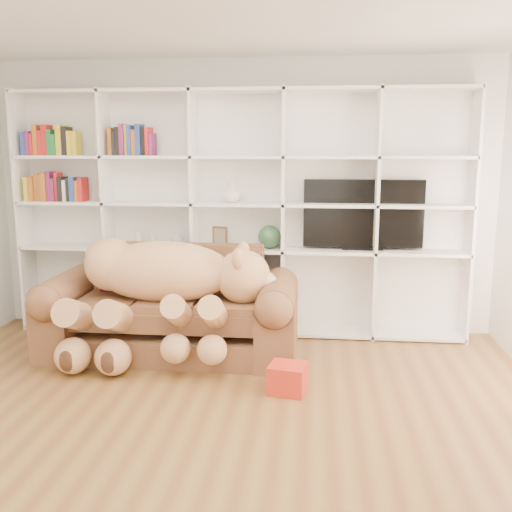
# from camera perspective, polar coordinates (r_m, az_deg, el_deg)

# --- Properties ---
(floor) EXTENTS (5.00, 5.00, 0.00)m
(floor) POSITION_cam_1_polar(r_m,az_deg,el_deg) (3.76, -6.55, -18.47)
(floor) COLOR brown
(floor) RESTS_ON ground
(wall_back) EXTENTS (5.00, 0.02, 2.70)m
(wall_back) POSITION_cam_1_polar(r_m,az_deg,el_deg) (5.77, -1.49, 5.91)
(wall_back) COLOR white
(wall_back) RESTS_ON floor
(bookshelf) EXTENTS (4.43, 0.35, 2.40)m
(bookshelf) POSITION_cam_1_polar(r_m,az_deg,el_deg) (5.68, -4.08, 5.35)
(bookshelf) COLOR white
(bookshelf) RESTS_ON floor
(sofa) EXTENTS (2.25, 0.97, 0.94)m
(sofa) POSITION_cam_1_polar(r_m,az_deg,el_deg) (5.24, -8.39, -5.75)
(sofa) COLOR brown
(sofa) RESTS_ON floor
(teddy_bear) EXTENTS (1.81, 0.96, 1.05)m
(teddy_bear) POSITION_cam_1_polar(r_m,az_deg,el_deg) (4.99, -9.36, -2.87)
(teddy_bear) COLOR #E1AA70
(teddy_bear) RESTS_ON sofa
(throw_pillow) EXTENTS (0.43, 0.25, 0.45)m
(throw_pillow) POSITION_cam_1_polar(r_m,az_deg,el_deg) (5.44, -12.87, -1.64)
(throw_pillow) COLOR maroon
(throw_pillow) RESTS_ON sofa
(gift_box) EXTENTS (0.31, 0.30, 0.22)m
(gift_box) POSITION_cam_1_polar(r_m,az_deg,el_deg) (4.44, 3.17, -12.11)
(gift_box) COLOR red
(gift_box) RESTS_ON floor
(tv) EXTENTS (1.15, 0.18, 0.68)m
(tv) POSITION_cam_1_polar(r_m,az_deg,el_deg) (5.61, 10.66, 4.05)
(tv) COLOR black
(tv) RESTS_ON bookshelf
(picture_frame) EXTENTS (0.16, 0.08, 0.20)m
(picture_frame) POSITION_cam_1_polar(r_m,az_deg,el_deg) (5.65, -3.62, 1.96)
(picture_frame) COLOR #523B1C
(picture_frame) RESTS_ON bookshelf
(green_vase) EXTENTS (0.23, 0.23, 0.23)m
(green_vase) POSITION_cam_1_polar(r_m,az_deg,el_deg) (5.59, 1.36, 1.92)
(green_vase) COLOR #2C5633
(green_vase) RESTS_ON bookshelf
(figurine_tall) EXTENTS (0.10, 0.10, 0.15)m
(figurine_tall) POSITION_cam_1_polar(r_m,az_deg,el_deg) (5.85, -11.74, 1.73)
(figurine_tall) COLOR beige
(figurine_tall) RESTS_ON bookshelf
(figurine_short) EXTENTS (0.07, 0.07, 0.11)m
(figurine_short) POSITION_cam_1_polar(r_m,az_deg,el_deg) (5.81, -10.30, 1.50)
(figurine_short) COLOR beige
(figurine_short) RESTS_ON bookshelf
(snow_globe) EXTENTS (0.13, 0.13, 0.13)m
(snow_globe) POSITION_cam_1_polar(r_m,az_deg,el_deg) (5.74, -7.88, 1.60)
(snow_globe) COLOR silver
(snow_globe) RESTS_ON bookshelf
(shelf_vase) EXTENTS (0.24, 0.24, 0.20)m
(shelf_vase) POSITION_cam_1_polar(r_m,az_deg,el_deg) (5.58, -2.52, 6.40)
(shelf_vase) COLOR beige
(shelf_vase) RESTS_ON bookshelf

